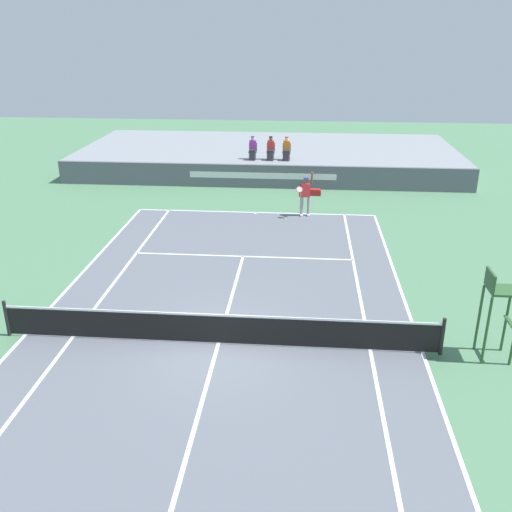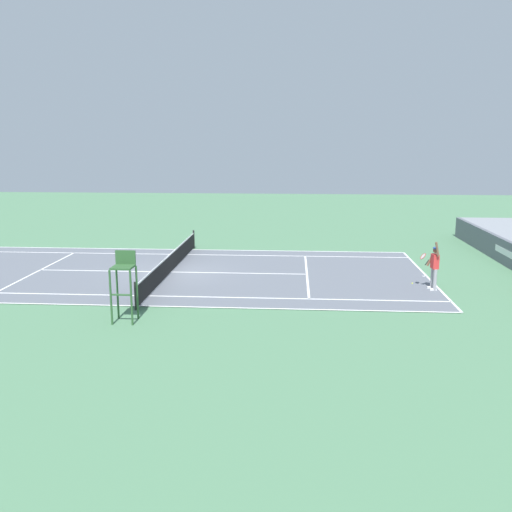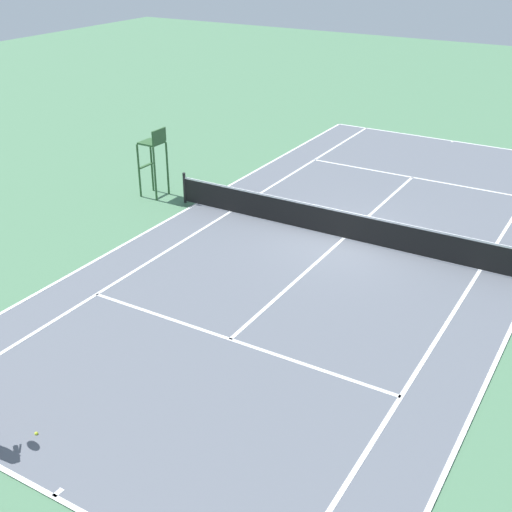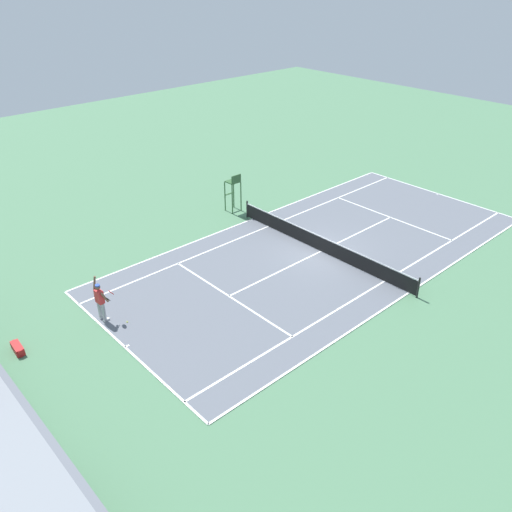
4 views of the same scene
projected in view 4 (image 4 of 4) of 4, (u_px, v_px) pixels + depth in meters
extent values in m
plane|color=#4C7A56|center=(320.00, 252.00, 28.27)|extent=(80.00, 80.00, 0.00)
cube|color=slate|center=(320.00, 252.00, 28.26)|extent=(10.98, 23.78, 0.02)
cube|color=white|center=(125.00, 347.00, 21.27)|extent=(10.98, 0.10, 0.01)
cube|color=white|center=(439.00, 194.00, 35.24)|extent=(10.98, 0.10, 0.01)
cube|color=white|center=(408.00, 293.00, 24.72)|extent=(0.10, 23.78, 0.01)
cube|color=white|center=(252.00, 219.00, 31.79)|extent=(0.10, 23.78, 0.01)
cube|color=white|center=(384.00, 282.00, 25.61)|extent=(0.10, 23.78, 0.01)
cube|color=white|center=(268.00, 227.00, 30.90)|extent=(0.10, 23.78, 0.01)
cube|color=white|center=(229.00, 296.00, 24.50)|extent=(8.22, 0.10, 0.01)
cube|color=white|center=(390.00, 217.00, 32.02)|extent=(8.22, 0.10, 0.01)
cube|color=white|center=(320.00, 251.00, 28.26)|extent=(0.10, 12.80, 0.01)
cube|color=white|center=(127.00, 346.00, 21.33)|extent=(0.10, 0.20, 0.01)
cube|color=white|center=(438.00, 194.00, 35.18)|extent=(0.10, 0.20, 0.01)
cylinder|color=black|center=(418.00, 288.00, 24.18)|extent=(0.10, 0.10, 1.07)
cylinder|color=black|center=(247.00, 209.00, 31.83)|extent=(0.10, 0.10, 1.07)
cube|color=black|center=(321.00, 244.00, 28.03)|extent=(11.78, 0.02, 0.84)
cube|color=white|center=(321.00, 237.00, 27.83)|extent=(11.78, 0.03, 0.06)
cube|color=#565B66|center=(9.00, 389.00, 18.33)|extent=(22.42, 0.24, 1.25)
cube|color=silver|center=(12.00, 386.00, 18.37)|extent=(7.85, 0.01, 0.32)
cylinder|color=#9E9EA3|center=(100.00, 310.00, 22.79)|extent=(0.15, 0.15, 0.92)
cylinder|color=#9E9EA3|center=(104.00, 313.00, 22.60)|extent=(0.15, 0.15, 0.92)
cube|color=white|center=(102.00, 317.00, 23.03)|extent=(0.15, 0.29, 0.10)
cube|color=white|center=(106.00, 320.00, 22.84)|extent=(0.15, 0.29, 0.10)
cube|color=red|center=(99.00, 297.00, 22.32)|extent=(0.42, 0.28, 0.60)
sphere|color=brown|center=(98.00, 287.00, 22.09)|extent=(0.22, 0.22, 0.22)
cylinder|color=#2D4CA8|center=(97.00, 285.00, 22.05)|extent=(0.21, 0.21, 0.06)
cylinder|color=brown|center=(94.00, 283.00, 22.22)|extent=(0.11, 0.22, 0.61)
cylinder|color=brown|center=(105.00, 297.00, 22.22)|extent=(0.12, 0.33, 0.56)
cylinder|color=black|center=(108.00, 299.00, 22.34)|extent=(0.05, 0.19, 0.25)
torus|color=red|center=(111.00, 293.00, 22.32)|extent=(0.32, 0.22, 0.26)
cylinder|color=silver|center=(111.00, 293.00, 22.32)|extent=(0.28, 0.19, 0.22)
sphere|color=#D1E533|center=(127.00, 322.00, 22.73)|extent=(0.07, 0.07, 0.07)
cylinder|color=#2D562D|center=(225.00, 196.00, 32.49)|extent=(0.07, 0.07, 1.90)
cylinder|color=#2D562D|center=(234.00, 193.00, 32.91)|extent=(0.07, 0.07, 1.90)
cylinder|color=#2D562D|center=(232.00, 200.00, 32.04)|extent=(0.07, 0.07, 1.90)
cylinder|color=#2D562D|center=(241.00, 197.00, 32.45)|extent=(0.07, 0.07, 1.90)
cube|color=#2D562D|center=(233.00, 182.00, 31.99)|extent=(0.70, 0.70, 0.06)
cube|color=#2D562D|center=(236.00, 179.00, 31.64)|extent=(0.06, 0.70, 0.48)
cube|color=#2D562D|center=(230.00, 194.00, 32.63)|extent=(0.10, 0.70, 0.04)
cube|color=red|center=(18.00, 348.00, 20.99)|extent=(0.86, 0.37, 0.32)
cylinder|color=red|center=(21.00, 354.00, 20.70)|extent=(0.08, 0.32, 0.32)
cylinder|color=red|center=(14.00, 343.00, 21.27)|extent=(0.08, 0.32, 0.32)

